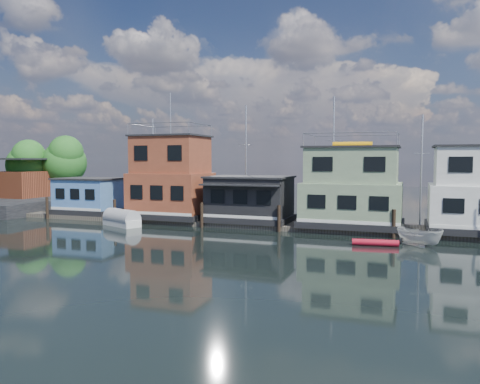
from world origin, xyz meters
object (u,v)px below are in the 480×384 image
at_px(houseboat_green, 352,188).
at_px(red_kayak, 375,243).
at_px(houseboat_red, 171,179).
at_px(motorboat, 419,236).
at_px(tarp_runabout, 122,219).
at_px(houseboat_dark, 250,199).
at_px(houseboat_blue, 90,196).

relative_size(houseboat_green, red_kayak, 2.70).
relative_size(houseboat_red, motorboat, 3.54).
bearing_deg(tarp_runabout, houseboat_green, 36.87).
bearing_deg(houseboat_dark, houseboat_blue, 179.94).
height_order(houseboat_blue, red_kayak, houseboat_blue).
bearing_deg(houseboat_green, houseboat_blue, -180.00).
bearing_deg(motorboat, houseboat_dark, 96.97).
bearing_deg(houseboat_blue, houseboat_red, 0.00).
xyz_separation_m(tarp_runabout, motorboat, (24.94, -1.02, 0.04)).
relative_size(houseboat_dark, red_kayak, 2.37).
xyz_separation_m(houseboat_blue, red_kayak, (28.94, -6.56, -1.98)).
bearing_deg(houseboat_blue, motorboat, -9.67).
height_order(houseboat_red, houseboat_green, houseboat_red).
xyz_separation_m(houseboat_blue, tarp_runabout, (6.85, -4.40, -1.60)).
height_order(houseboat_red, motorboat, houseboat_red).
height_order(houseboat_blue, motorboat, houseboat_blue).
xyz_separation_m(houseboat_red, tarp_runabout, (-2.65, -4.40, -3.50)).
xyz_separation_m(houseboat_dark, red_kayak, (11.44, -6.54, -2.19)).
bearing_deg(houseboat_green, red_kayak, -69.63).
relative_size(houseboat_dark, tarp_runabout, 1.73).
relative_size(houseboat_blue, houseboat_dark, 0.86).
relative_size(houseboat_green, tarp_runabout, 1.97).
relative_size(houseboat_red, houseboat_green, 1.41).
distance_m(houseboat_dark, motorboat, 15.39).
bearing_deg(motorboat, red_kayak, 139.34).
relative_size(houseboat_blue, tarp_runabout, 1.50).
height_order(tarp_runabout, red_kayak, tarp_runabout).
bearing_deg(houseboat_dark, motorboat, -20.69).
height_order(houseboat_blue, houseboat_dark, houseboat_dark).
bearing_deg(red_kayak, houseboat_red, 154.04).
height_order(houseboat_green, motorboat, houseboat_green).
bearing_deg(motorboat, houseboat_blue, 107.99).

